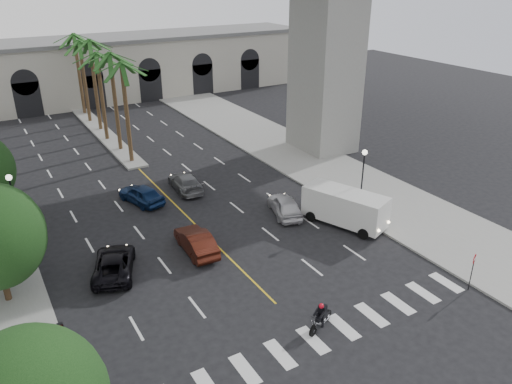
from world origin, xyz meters
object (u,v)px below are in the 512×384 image
at_px(lamp_post_left_far, 15,205).
at_px(cargo_van, 346,207).
at_px(car_a, 285,205).
at_px(traffic_signal_far, 64,345).
at_px(car_e, 141,194).
at_px(car_c, 114,263).
at_px(motorcycle_rider, 321,316).
at_px(pedestrian_a, 47,366).
at_px(car_d, 185,182).
at_px(car_b, 196,241).
at_px(lamp_post_right, 362,177).
at_px(do_not_enter_sign, 473,264).

height_order(lamp_post_left_far, cargo_van, lamp_post_left_far).
bearing_deg(car_a, traffic_signal_far, 45.32).
bearing_deg(car_e, car_a, 122.59).
bearing_deg(car_c, car_a, -153.08).
relative_size(motorcycle_rider, pedestrian_a, 1.14).
height_order(traffic_signal_far, car_d, traffic_signal_far).
height_order(lamp_post_left_far, traffic_signal_far, lamp_post_left_far).
height_order(car_c, pedestrian_a, pedestrian_a).
relative_size(cargo_van, pedestrian_a, 3.64).
bearing_deg(pedestrian_a, car_c, 30.07).
distance_m(car_b, car_c, 5.46).
relative_size(lamp_post_left_far, traffic_signal_far, 1.47).
height_order(car_a, car_c, car_a).
height_order(car_a, car_e, car_a).
relative_size(car_c, car_d, 1.02).
xyz_separation_m(car_d, pedestrian_a, (-14.01, -16.95, 0.34)).
distance_m(car_c, car_d, 12.96).
bearing_deg(car_b, car_a, -166.54).
height_order(lamp_post_right, cargo_van, lamp_post_right).
bearing_deg(car_c, pedestrian_a, 76.68).
height_order(lamp_post_left_far, lamp_post_right, same).
bearing_deg(car_d, traffic_signal_far, 58.28).
height_order(lamp_post_right, car_d, lamp_post_right).
bearing_deg(pedestrian_a, car_e, 33.45).
bearing_deg(car_a, cargo_van, 145.91).
xyz_separation_m(car_b, car_e, (-0.67, 9.13, 0.01)).
distance_m(car_a, do_not_enter_sign, 14.32).
bearing_deg(lamp_post_right, pedestrian_a, -166.28).
height_order(lamp_post_right, car_e, lamp_post_right).
relative_size(lamp_post_left_far, pedestrian_a, 2.98).
relative_size(lamp_post_left_far, lamp_post_right, 1.00).
xyz_separation_m(motorcycle_rider, car_e, (-3.13, 19.56, 0.06)).
height_order(lamp_post_right, car_a, lamp_post_right).
height_order(car_b, car_e, car_e).
distance_m(car_c, cargo_van, 16.65).
bearing_deg(car_e, do_not_enter_sign, 104.08).
bearing_deg(do_not_enter_sign, traffic_signal_far, 145.34).
distance_m(car_c, car_e, 10.14).
relative_size(car_a, car_b, 0.98).
xyz_separation_m(lamp_post_right, motorcycle_rider, (-10.44, -8.89, -2.51)).
bearing_deg(cargo_van, do_not_enter_sign, -105.80).
bearing_deg(lamp_post_left_far, cargo_van, -22.19).
xyz_separation_m(car_a, do_not_enter_sign, (3.87, -13.75, 1.01)).
relative_size(lamp_post_right, car_a, 1.19).
distance_m(lamp_post_right, car_c, 18.61).
bearing_deg(lamp_post_left_far, car_d, 13.55).
height_order(car_a, pedestrian_a, pedestrian_a).
bearing_deg(lamp_post_left_far, car_b, -33.14).
bearing_deg(lamp_post_left_far, car_e, 16.13).
distance_m(car_a, pedestrian_a, 20.72).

